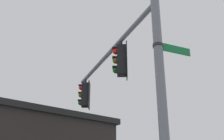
% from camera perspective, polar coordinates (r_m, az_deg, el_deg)
% --- Properties ---
extents(signal_pole, '(0.24, 0.24, 7.63)m').
position_cam_1_polar(signal_pole, '(7.26, 9.65, -8.48)').
color(signal_pole, slate).
rests_on(signal_pole, ground).
extents(mast_arm, '(5.95, 2.91, 0.16)m').
position_cam_1_polar(mast_arm, '(11.13, -0.41, 3.37)').
color(mast_arm, slate).
extents(traffic_light_nearest_pole, '(0.54, 0.49, 1.31)m').
position_cam_1_polar(traffic_light_nearest_pole, '(9.96, 1.71, 1.84)').
color(traffic_light_nearest_pole, black).
extents(traffic_light_mid_inner, '(0.54, 0.49, 1.31)m').
position_cam_1_polar(traffic_light_mid_inner, '(13.22, -5.21, -4.74)').
color(traffic_light_mid_inner, black).
extents(street_name_sign, '(0.58, 1.06, 0.22)m').
position_cam_1_polar(street_name_sign, '(8.09, 10.43, 4.19)').
color(street_name_sign, '#147238').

